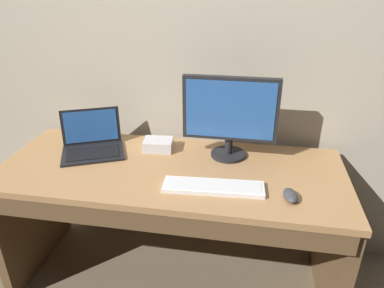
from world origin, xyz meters
name	(u,v)px	position (x,y,z in m)	size (l,w,h in m)	color
ground_plane	(174,276)	(0.00, 0.00, 0.00)	(14.00, 14.00, 0.00)	brown
desk	(171,204)	(0.00, -0.01, 0.53)	(1.73, 0.70, 0.74)	#A87A4C
laptop_black	(92,142)	(-0.46, 0.12, 0.78)	(0.40, 0.38, 0.21)	black
external_monitor	(230,114)	(0.28, 0.16, 0.98)	(0.48, 0.19, 0.44)	black
wired_keyboard	(213,187)	(0.24, -0.16, 0.75)	(0.46, 0.15, 0.02)	white
computer_mouse	(290,195)	(0.57, -0.18, 0.75)	(0.06, 0.11, 0.04)	#38383D
external_drive_box	(158,145)	(-0.11, 0.19, 0.77)	(0.16, 0.12, 0.06)	silver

